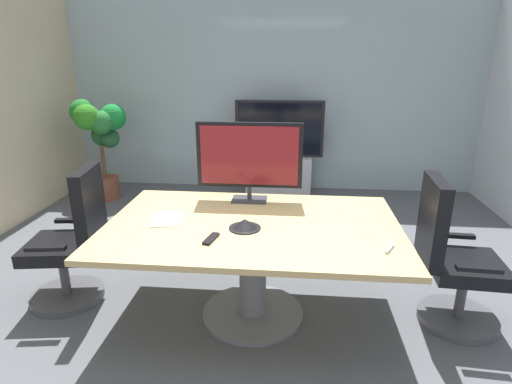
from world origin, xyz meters
The scene contains 12 objects.
ground_plane centered at (0.00, 0.00, 0.00)m, with size 7.59×7.59×0.00m, color #515459.
wall_back_glass_partition centered at (0.00, 3.30, 1.35)m, with size 5.81×0.10×2.70m, color #9EB2B7.
conference_table centered at (0.05, 0.03, 0.58)m, with size 2.06×1.31×0.75m.
office_chair_left centered at (-1.37, 0.11, 0.46)m, with size 0.63×0.61×1.09m.
office_chair_right centered at (1.47, 0.08, 0.46)m, with size 0.61×0.59×1.09m.
tv_monitor centered at (-0.02, 0.51, 1.11)m, with size 0.84×0.18×0.64m.
wall_display_unit centered at (0.12, 2.94, 0.44)m, with size 1.20×0.36×1.31m.
potted_plant centered at (-2.23, 2.52, 0.90)m, with size 0.74×0.72×1.34m.
conference_phone centered at (0.01, -0.07, 0.78)m, with size 0.22×0.22×0.07m.
remote_control centered at (-0.19, -0.27, 0.76)m, with size 0.05×0.17×0.02m, color black.
whiteboard_marker centered at (0.92, -0.31, 0.76)m, with size 0.13×0.02×0.02m, color silver.
paper_notepad centered at (-0.57, 0.05, 0.76)m, with size 0.21×0.30×0.01m, color white.
Camera 1 is at (0.33, -2.63, 1.88)m, focal length 28.82 mm.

